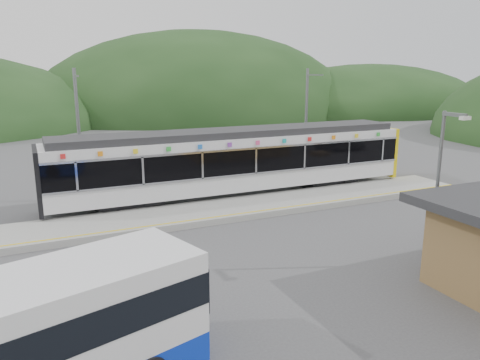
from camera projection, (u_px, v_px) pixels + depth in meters
name	position (u px, v px, depth m)	size (l,w,h in m)	color
ground	(274.00, 230.00, 20.58)	(120.00, 120.00, 0.00)	#4C4C4F
hills	(323.00, 189.00, 27.76)	(146.00, 149.00, 26.00)	#1E3D19
platform	(242.00, 208.00, 23.46)	(26.00, 3.20, 0.30)	#9E9E99
yellow_line	(254.00, 212.00, 22.28)	(26.00, 0.10, 0.01)	yellow
train	(236.00, 160.00, 25.77)	(20.44, 3.01, 3.74)	black
catenary_mast_west	(79.00, 133.00, 24.49)	(0.18, 1.80, 7.00)	slate
catenary_mast_east	(306.00, 122.00, 30.16)	(0.18, 1.80, 7.00)	slate
lamp_post	(441.00, 176.00, 16.12)	(0.35, 0.98, 5.54)	slate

